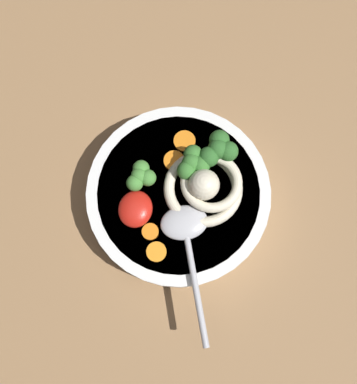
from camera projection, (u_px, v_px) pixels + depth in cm
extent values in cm
cube|color=#936D47|center=(195.00, 230.00, 60.21)|extent=(107.23, 107.23, 3.78)
cylinder|color=white|center=(178.00, 197.00, 56.74)|extent=(24.02, 24.02, 5.26)
cylinder|color=#B27A33|center=(178.00, 196.00, 56.54)|extent=(21.14, 21.14, 4.84)
torus|color=beige|center=(207.00, 189.00, 53.57)|extent=(10.15, 10.15, 1.40)
torus|color=beige|center=(211.00, 182.00, 52.62)|extent=(10.88, 10.88, 1.26)
sphere|color=beige|center=(208.00, 185.00, 51.80)|extent=(3.94, 3.94, 3.94)
ellipsoid|color=#B7B7BC|center=(184.00, 223.00, 52.42)|extent=(6.18, 7.14, 1.60)
cylinder|color=#B7B7BC|center=(195.00, 283.00, 50.64)|extent=(14.38, 5.85, 0.80)
ellipsoid|color=red|center=(135.00, 209.00, 52.56)|extent=(4.78, 4.30, 2.15)
cylinder|color=#7A9E60|center=(191.00, 167.00, 54.31)|extent=(1.23, 1.23, 1.32)
sphere|color=#38752D|center=(191.00, 163.00, 52.50)|extent=(2.42, 2.42, 2.42)
sphere|color=#38752D|center=(193.00, 154.00, 53.00)|extent=(2.42, 2.42, 2.42)
sphere|color=#38752D|center=(186.00, 171.00, 52.36)|extent=(2.42, 2.42, 2.42)
sphere|color=#38752D|center=(201.00, 165.00, 52.62)|extent=(2.42, 2.42, 2.42)
cylinder|color=#7A9E60|center=(141.00, 179.00, 53.99)|extent=(1.08, 1.08, 1.16)
sphere|color=#478938|center=(139.00, 176.00, 52.40)|extent=(2.13, 2.13, 2.13)
sphere|color=#478938|center=(141.00, 168.00, 52.84)|extent=(2.13, 2.13, 2.13)
sphere|color=#478938|center=(135.00, 183.00, 52.28)|extent=(2.13, 2.13, 2.13)
sphere|color=#478938|center=(148.00, 178.00, 52.50)|extent=(2.13, 2.13, 2.13)
cylinder|color=#7A9E60|center=(216.00, 154.00, 54.67)|extent=(1.34, 1.34, 1.43)
sphere|color=#2D6628|center=(218.00, 149.00, 52.70)|extent=(2.62, 2.62, 2.62)
sphere|color=#2D6628|center=(219.00, 140.00, 53.24)|extent=(2.62, 2.62, 2.62)
sphere|color=#2D6628|center=(213.00, 158.00, 52.56)|extent=(2.62, 2.62, 2.62)
sphere|color=#2D6628|center=(228.00, 151.00, 52.83)|extent=(2.62, 2.62, 2.62)
cylinder|color=orange|center=(174.00, 161.00, 54.90)|extent=(2.76, 2.76, 0.59)
cylinder|color=orange|center=(150.00, 232.00, 52.68)|extent=(2.12, 2.12, 0.53)
cylinder|color=orange|center=(156.00, 252.00, 52.11)|extent=(2.52, 2.52, 0.46)
cylinder|color=orange|center=(185.00, 141.00, 55.65)|extent=(2.91, 2.91, 0.42)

